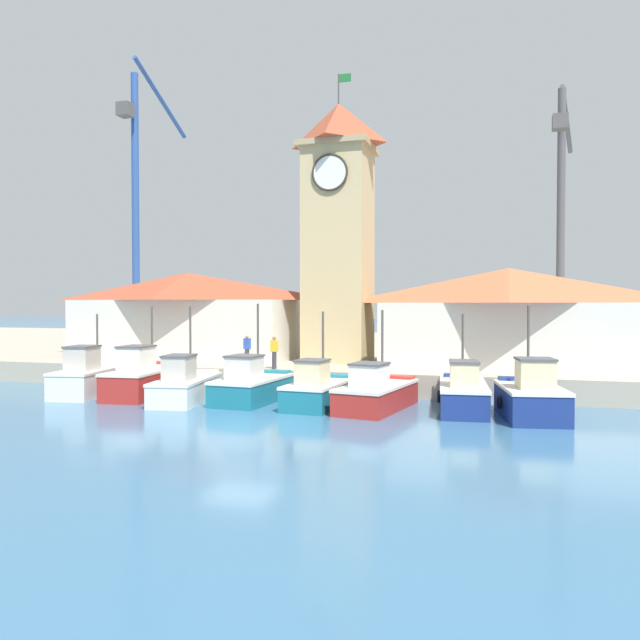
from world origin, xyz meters
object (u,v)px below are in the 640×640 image
(clock_tower, at_px, (338,227))
(dock_worker_along_quay, at_px, (247,349))
(fishing_boat_far_left, at_px, (91,378))
(fishing_boat_center, at_px, (318,390))
(warehouse_right, at_px, (508,316))
(fishing_boat_right_outer, at_px, (531,397))
(dock_worker_near_tower, at_px, (274,352))
(fishing_boat_left_inner, at_px, (185,386))
(fishing_boat_mid_right, at_px, (376,393))
(fishing_boat_left_outer, at_px, (145,379))
(fishing_boat_mid_left, at_px, (252,386))
(fishing_boat_right_inner, at_px, (463,393))
(port_crane_far, at_px, (137,236))
(port_crane_near, at_px, (561,246))
(warehouse_left, at_px, (188,314))

(clock_tower, bearing_deg, dock_worker_along_quay, -138.65)
(fishing_boat_far_left, bearing_deg, fishing_boat_center, -1.25)
(dock_worker_along_quay, bearing_deg, fishing_boat_far_left, -141.55)
(fishing_boat_far_left, distance_m, warehouse_right, 20.89)
(warehouse_right, relative_size, dock_worker_along_quay, 7.81)
(fishing_boat_far_left, bearing_deg, warehouse_right, 23.16)
(fishing_boat_right_outer, relative_size, dock_worker_along_quay, 2.74)
(dock_worker_along_quay, bearing_deg, dock_worker_near_tower, -32.78)
(fishing_boat_left_inner, xyz_separation_m, fishing_boat_mid_right, (8.50, 0.35, -0.03))
(warehouse_right, bearing_deg, fishing_boat_left_outer, -154.22)
(fishing_boat_mid_left, xyz_separation_m, clock_tower, (1.76, 8.17, 7.85))
(fishing_boat_right_inner, bearing_deg, fishing_boat_left_outer, -179.29)
(clock_tower, relative_size, port_crane_far, 0.71)
(fishing_boat_right_inner, xyz_separation_m, clock_tower, (-7.28, 7.80, 7.85))
(fishing_boat_mid_right, relative_size, fishing_boat_right_outer, 1.17)
(fishing_boat_left_outer, relative_size, fishing_boat_mid_right, 1.05)
(clock_tower, xyz_separation_m, port_crane_far, (-18.39, 8.76, 1.00))
(fishing_boat_far_left, relative_size, clock_tower, 0.34)
(port_crane_near, relative_size, dock_worker_near_tower, 11.43)
(fishing_boat_left_inner, xyz_separation_m, fishing_boat_right_inner, (11.91, 1.07, 0.01))
(fishing_boat_far_left, xyz_separation_m, fishing_boat_left_inner, (5.35, -0.60, -0.10))
(fishing_boat_left_inner, bearing_deg, fishing_boat_mid_right, 2.33)
(warehouse_left, xyz_separation_m, port_crane_near, (21.81, 13.78, 4.70))
(warehouse_right, bearing_deg, dock_worker_along_quay, -165.47)
(clock_tower, bearing_deg, fishing_boat_far_left, -140.36)
(fishing_boat_left_inner, bearing_deg, warehouse_right, 32.59)
(fishing_boat_right_outer, height_order, clock_tower, clock_tower)
(fishing_boat_right_inner, bearing_deg, clock_tower, 133.04)
(fishing_boat_left_inner, xyz_separation_m, fishing_boat_center, (6.02, 0.35, -0.02))
(dock_worker_near_tower, bearing_deg, warehouse_right, 22.91)
(fishing_boat_right_inner, height_order, dock_worker_along_quay, fishing_boat_right_inner)
(fishing_boat_mid_right, bearing_deg, clock_tower, 114.45)
(fishing_boat_right_inner, relative_size, port_crane_near, 0.28)
(fishing_boat_center, bearing_deg, port_crane_near, 63.10)
(fishing_boat_right_outer, bearing_deg, warehouse_right, 95.28)
(fishing_boat_mid_left, distance_m, port_crane_near, 27.18)
(fishing_boat_mid_right, bearing_deg, dock_worker_along_quay, 147.43)
(fishing_boat_right_outer, relative_size, port_crane_far, 0.20)
(clock_tower, relative_size, port_crane_near, 0.86)
(fishing_boat_center, bearing_deg, clock_tower, 99.28)
(fishing_boat_far_left, relative_size, fishing_boat_mid_left, 1.14)
(fishing_boat_left_inner, relative_size, fishing_boat_mid_left, 1.12)
(fishing_boat_right_outer, bearing_deg, fishing_boat_left_outer, 177.25)
(fishing_boat_left_outer, distance_m, port_crane_far, 21.94)
(port_crane_far, bearing_deg, fishing_boat_mid_right, -37.80)
(fishing_boat_center, xyz_separation_m, fishing_boat_right_outer, (8.45, -0.28, 0.11))
(fishing_boat_mid_left, xyz_separation_m, dock_worker_along_quay, (-2.22, 4.67, 1.24))
(fishing_boat_far_left, distance_m, port_crane_far, 20.91)
(fishing_boat_mid_right, relative_size, dock_worker_along_quay, 3.20)
(dock_worker_along_quay, bearing_deg, warehouse_right, 14.53)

